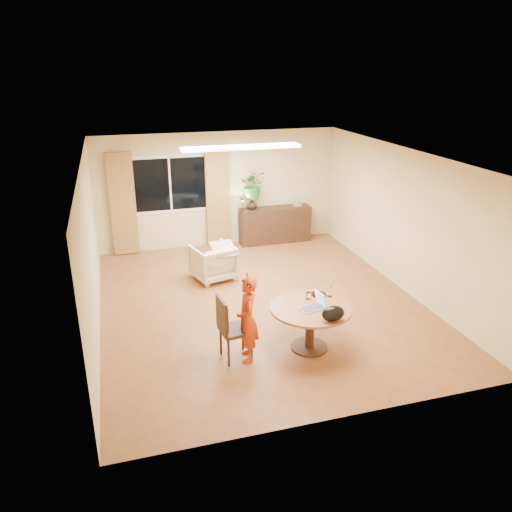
% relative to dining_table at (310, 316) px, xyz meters
% --- Properties ---
extents(floor, '(6.50, 6.50, 0.00)m').
position_rel_dining_table_xyz_m(floor, '(-0.27, 1.67, -0.54)').
color(floor, brown).
rests_on(floor, ground).
extents(ceiling, '(6.50, 6.50, 0.00)m').
position_rel_dining_table_xyz_m(ceiling, '(-0.27, 1.67, 2.06)').
color(ceiling, white).
rests_on(ceiling, wall_back).
extents(wall_back, '(5.50, 0.00, 5.50)m').
position_rel_dining_table_xyz_m(wall_back, '(-0.27, 4.92, 0.76)').
color(wall_back, tan).
rests_on(wall_back, floor).
extents(wall_left, '(0.00, 6.50, 6.50)m').
position_rel_dining_table_xyz_m(wall_left, '(-3.02, 1.67, 0.76)').
color(wall_left, tan).
rests_on(wall_left, floor).
extents(wall_right, '(0.00, 6.50, 6.50)m').
position_rel_dining_table_xyz_m(wall_right, '(2.48, 1.67, 0.76)').
color(wall_right, tan).
rests_on(wall_right, floor).
extents(window, '(1.70, 0.03, 1.30)m').
position_rel_dining_table_xyz_m(window, '(-1.37, 4.90, 0.96)').
color(window, white).
rests_on(window, wall_back).
extents(curtain_left, '(0.55, 0.08, 2.25)m').
position_rel_dining_table_xyz_m(curtain_left, '(-2.42, 4.82, 0.61)').
color(curtain_left, brown).
rests_on(curtain_left, wall_back).
extents(curtain_right, '(0.55, 0.08, 2.25)m').
position_rel_dining_table_xyz_m(curtain_right, '(-0.32, 4.82, 0.61)').
color(curtain_right, brown).
rests_on(curtain_right, wall_back).
extents(ceiling_panel, '(2.20, 0.35, 0.05)m').
position_rel_dining_table_xyz_m(ceiling_panel, '(-0.27, 2.87, 2.03)').
color(ceiling_panel, white).
rests_on(ceiling_panel, ceiling).
extents(dining_table, '(1.20, 1.20, 0.69)m').
position_rel_dining_table_xyz_m(dining_table, '(0.00, 0.00, 0.00)').
color(dining_table, brown).
rests_on(dining_table, floor).
extents(dining_chair, '(0.51, 0.47, 0.97)m').
position_rel_dining_table_xyz_m(dining_chair, '(-1.12, 0.05, -0.05)').
color(dining_chair, black).
rests_on(dining_chair, floor).
extents(child, '(0.51, 0.37, 1.28)m').
position_rel_dining_table_xyz_m(child, '(-0.96, -0.02, 0.10)').
color(child, red).
rests_on(child, floor).
extents(laptop, '(0.41, 0.32, 0.24)m').
position_rel_dining_table_xyz_m(laptop, '(-0.02, -0.05, 0.27)').
color(laptop, '#B7B7BC').
rests_on(laptop, dining_table).
extents(tumbler, '(0.08, 0.08, 0.11)m').
position_rel_dining_table_xyz_m(tumbler, '(0.06, 0.26, 0.20)').
color(tumbler, white).
rests_on(tumbler, dining_table).
extents(wine_glass, '(0.09, 0.09, 0.21)m').
position_rel_dining_table_xyz_m(wine_glass, '(0.40, 0.24, 0.25)').
color(wine_glass, white).
rests_on(wine_glass, dining_table).
extents(pot_lid, '(0.24, 0.24, 0.04)m').
position_rel_dining_table_xyz_m(pot_lid, '(0.26, 0.34, 0.16)').
color(pot_lid, white).
rests_on(pot_lid, dining_table).
extents(handbag, '(0.37, 0.28, 0.22)m').
position_rel_dining_table_xyz_m(handbag, '(0.13, -0.47, 0.26)').
color(handbag, black).
rests_on(handbag, dining_table).
extents(armchair, '(0.93, 0.94, 0.70)m').
position_rel_dining_table_xyz_m(armchair, '(-0.85, 2.94, -0.19)').
color(armchair, beige).
rests_on(armchair, floor).
extents(throw, '(0.50, 0.59, 0.03)m').
position_rel_dining_table_xyz_m(throw, '(-0.65, 2.85, 0.18)').
color(throw, '#C4B49C').
rests_on(throw, armchair).
extents(sideboard, '(1.69, 0.41, 0.84)m').
position_rel_dining_table_xyz_m(sideboard, '(1.00, 4.68, -0.12)').
color(sideboard, black).
rests_on(sideboard, floor).
extents(vase, '(0.25, 0.25, 0.25)m').
position_rel_dining_table_xyz_m(vase, '(0.43, 4.68, 0.43)').
color(vase, black).
rests_on(vase, sideboard).
extents(bouquet, '(0.70, 0.64, 0.66)m').
position_rel_dining_table_xyz_m(bouquet, '(0.47, 4.68, 0.88)').
color(bouquet, '#296D29').
rests_on(bouquet, vase).
extents(book_stack, '(0.20, 0.17, 0.08)m').
position_rel_dining_table_xyz_m(book_stack, '(1.56, 4.68, 0.34)').
color(book_stack, '#98734D').
rests_on(book_stack, sideboard).
extents(desk_lamp, '(0.13, 0.13, 0.32)m').
position_rel_dining_table_xyz_m(desk_lamp, '(0.20, 4.63, 0.47)').
color(desk_lamp, black).
rests_on(desk_lamp, sideboard).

